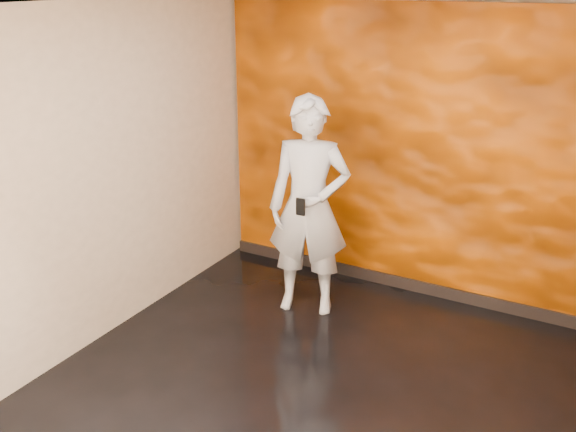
{
  "coord_description": "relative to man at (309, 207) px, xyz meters",
  "views": [
    {
      "loc": [
        1.8,
        -3.71,
        2.98
      ],
      "look_at": [
        -0.64,
        0.68,
        1.07
      ],
      "focal_mm": 40.0,
      "sensor_mm": 36.0,
      "label": 1
    }
  ],
  "objects": [
    {
      "name": "feature_wall",
      "position": [
        0.67,
        0.84,
        0.37
      ],
      "size": [
        3.9,
        0.06,
        2.75
      ],
      "primitive_type": "cube",
      "color": "#F96900",
      "rests_on": "ground"
    },
    {
      "name": "man",
      "position": [
        0.0,
        0.0,
        0.0
      ],
      "size": [
        0.85,
        0.69,
        2.01
      ],
      "primitive_type": "imported",
      "rotation": [
        0.0,
        0.0,
        0.32
      ],
      "color": "#A5A8B5",
      "rests_on": "ground"
    },
    {
      "name": "phone",
      "position": [
        0.07,
        -0.3,
        0.11
      ],
      "size": [
        0.08,
        0.02,
        0.15
      ],
      "primitive_type": "cube",
      "rotation": [
        0.0,
        0.0,
        0.02
      ],
      "color": "black",
      "rests_on": "man"
    },
    {
      "name": "room",
      "position": [
        0.67,
        -1.12,
        0.39
      ],
      "size": [
        4.02,
        4.02,
        2.81
      ],
      "color": "black",
      "rests_on": "ground"
    },
    {
      "name": "baseboard",
      "position": [
        0.67,
        0.8,
        -0.95
      ],
      "size": [
        3.9,
        0.04,
        0.12
      ],
      "primitive_type": "cube",
      "color": "black",
      "rests_on": "ground"
    }
  ]
}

